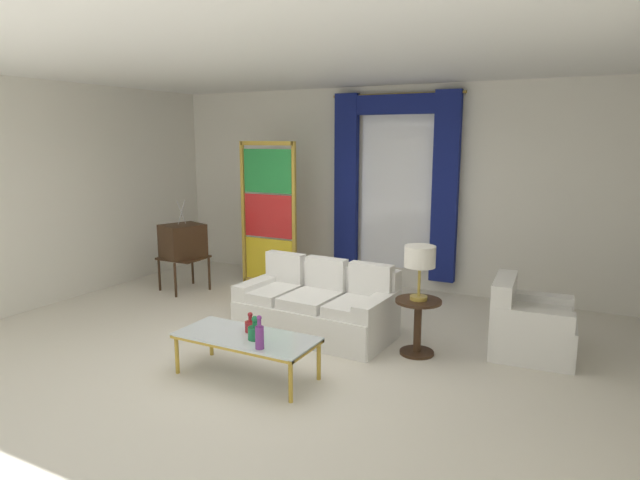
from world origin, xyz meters
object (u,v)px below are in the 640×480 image
Objects in this scene: bottle_amber_squat at (250,325)px; table_lamp_brass at (420,259)px; peacock_figurine at (278,282)px; bottle_blue_decanter at (260,335)px; coffee_table at (246,339)px; vintage_tv at (183,242)px; round_side_table at (418,322)px; stained_glass_divider at (268,219)px; bottle_crystal_tall at (255,332)px; armchair_white at (527,327)px; couch_white_long at (319,307)px.

table_lamp_brass is at bearing 42.74° from bottle_amber_squat.
bottle_blue_decanter is at bearing -60.95° from peacock_figurine.
vintage_tv is (-2.58, 2.04, 0.35)m from coffee_table.
vintage_tv is at bearing 141.65° from coffee_table.
bottle_blue_decanter reaches higher than round_side_table.
coffee_table is 1.92m from table_lamp_brass.
stained_glass_divider is at bearing 121.74° from bottle_blue_decanter.
bottle_amber_squat is (-0.15, 0.14, -0.01)m from bottle_crystal_tall.
vintage_tv is at bearing 177.65° from armchair_white.
table_lamp_brass is at bearing 45.64° from coffee_table.
bottle_blue_decanter is 1.86m from table_lamp_brass.
bottle_blue_decanter is 0.52× the size of round_side_table.
peacock_figurine is (-1.28, 2.43, -0.27)m from bottle_crystal_tall.
peacock_figurine is (-1.13, 2.29, -0.26)m from bottle_amber_squat.
armchair_white is at bearing 28.45° from round_side_table.
armchair_white reaches higher than bottle_amber_squat.
coffee_table is at bearing -141.06° from armchair_white.
peacock_figurine is at bearing 117.77° from bottle_crystal_tall.
vintage_tv is 2.24× the size of peacock_figurine.
peacock_figurine is at bearing 139.87° from couch_white_long.
bottle_blue_decanter is 1.56× the size of bottle_amber_squat.
coffee_table is 0.18m from bottle_crystal_tall.
table_lamp_brass reaches higher than bottle_blue_decanter.
couch_white_long reaches higher than armchair_white.
stained_glass_divider reaches higher than couch_white_long.
vintage_tv is at bearing 168.95° from round_side_table.
vintage_tv is 2.26× the size of round_side_table.
vintage_tv is at bearing 165.94° from couch_white_long.
bottle_blue_decanter is at bearing -58.26° from stained_glass_divider.
round_side_table is (2.81, -1.47, -0.70)m from stained_glass_divider.
vintage_tv is (-2.56, 1.94, 0.25)m from bottle_amber_squat.
round_side_table is at bearing -27.64° from stained_glass_divider.
stained_glass_divider is 3.70× the size of round_side_table.
bottle_crystal_tall is 2.87m from armchair_white.
peacock_figurine is at bearing 115.69° from coffee_table.
vintage_tv is 3.93m from table_lamp_brass.
bottle_amber_squat is at bearing 136.76° from bottle_crystal_tall.
table_lamp_brass is (0.97, 1.50, 0.50)m from bottle_blue_decanter.
couch_white_long is 1.34× the size of vintage_tv.
peacock_figurine is (-1.45, 2.60, -0.31)m from bottle_blue_decanter.
vintage_tv reaches higher than armchair_white.
bottle_crystal_tall is 0.17× the size of vintage_tv.
bottle_crystal_tall is at bearing -43.24° from bottle_amber_squat.
bottle_blue_decanter is at bearing -35.48° from coffee_table.
couch_white_long is 1.63m from bottle_blue_decanter.
couch_white_long is at bearing 99.03° from bottle_blue_decanter.
bottle_amber_squat is 0.09× the size of stained_glass_divider.
peacock_figurine is at bearing 170.95° from armchair_white.
bottle_crystal_tall is at bearing -17.77° from coffee_table.
round_side_table is at bearing -24.45° from peacock_figurine.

